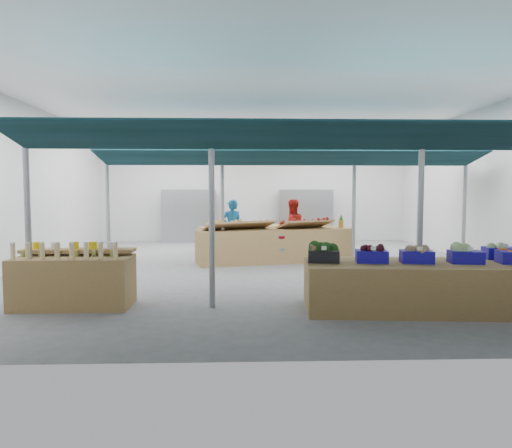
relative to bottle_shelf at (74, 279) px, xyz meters
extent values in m
plane|color=slate|center=(3.33, 3.86, -0.46)|extent=(13.00, 13.00, 0.00)
plane|color=silver|center=(3.33, 3.86, 3.74)|extent=(13.00, 13.00, 0.00)
plane|color=silver|center=(3.33, 10.36, 1.64)|extent=(12.00, 0.00, 12.00)
plane|color=silver|center=(-2.67, 3.86, 1.64)|extent=(0.00, 13.00, 13.00)
plane|color=silver|center=(9.33, 3.86, 1.64)|extent=(0.00, 13.00, 13.00)
cylinder|color=gray|center=(-0.67, -0.14, 1.04)|extent=(0.10, 0.10, 3.00)
cylinder|color=gray|center=(-0.67, 4.36, 1.04)|extent=(0.10, 0.10, 3.00)
cylinder|color=gray|center=(2.33, -0.14, 1.04)|extent=(0.10, 0.10, 3.00)
cylinder|color=gray|center=(2.33, 4.36, 1.04)|extent=(0.10, 0.10, 3.00)
cylinder|color=gray|center=(5.83, -0.14, 1.04)|extent=(0.10, 0.10, 3.00)
cylinder|color=gray|center=(5.83, 4.36, 1.04)|extent=(0.10, 0.10, 3.00)
cylinder|color=gray|center=(8.83, 4.36, 1.04)|extent=(0.10, 0.10, 3.00)
cylinder|color=gray|center=(4.08, -0.14, 2.39)|extent=(10.00, 0.06, 0.06)
cylinder|color=gray|center=(4.08, 4.36, 2.39)|extent=(10.00, 0.06, 0.06)
cube|color=black|center=(4.08, -0.79, 2.32)|extent=(9.50, 1.28, 0.30)
cube|color=black|center=(4.08, 0.51, 2.32)|extent=(9.50, 1.28, 0.30)
cube|color=black|center=(4.08, 3.71, 2.32)|extent=(9.50, 1.28, 0.30)
cube|color=black|center=(4.08, 5.01, 2.32)|extent=(9.50, 1.28, 0.30)
cube|color=#B23F33|center=(0.83, 9.86, 0.54)|extent=(2.00, 0.50, 2.00)
cube|color=#B23F33|center=(5.33, 9.86, 0.54)|extent=(2.00, 0.50, 2.00)
cube|color=olive|center=(0.00, -0.04, -0.04)|extent=(1.91, 0.85, 0.85)
cube|color=#997247|center=(0.00, 0.23, 0.46)|extent=(1.91, 0.37, 0.06)
cube|color=olive|center=(5.89, -0.44, -0.07)|extent=(4.11, 1.65, 0.78)
cube|color=olive|center=(3.74, 4.80, 0.00)|extent=(4.40, 1.94, 0.92)
cube|color=olive|center=(3.67, 7.48, -0.05)|extent=(4.51, 2.59, 0.81)
imported|color=#176299|center=(2.54, 5.90, 0.40)|extent=(0.70, 0.54, 1.71)
imported|color=red|center=(4.34, 5.90, 0.40)|extent=(0.96, 0.82, 1.71)
cube|color=black|center=(4.16, -0.31, 0.42)|extent=(0.55, 0.42, 0.20)
cube|color=white|center=(4.13, -0.52, 0.58)|extent=(0.08, 0.02, 0.06)
cube|color=#150D97|center=(4.94, -0.37, 0.42)|extent=(0.55, 0.42, 0.20)
cube|color=white|center=(4.91, -0.59, 0.58)|extent=(0.08, 0.02, 0.06)
cube|color=#150D97|center=(5.67, -0.43, 0.42)|extent=(0.55, 0.42, 0.20)
cube|color=white|center=(5.63, -0.64, 0.58)|extent=(0.08, 0.02, 0.06)
cube|color=#150D97|center=(6.44, -0.49, 0.42)|extent=(0.55, 0.42, 0.20)
cube|color=white|center=(6.41, -0.71, 0.58)|extent=(0.08, 0.02, 0.06)
sphere|color=brown|center=(3.99, -0.43, 0.56)|extent=(0.09, 0.09, 0.09)
sphere|color=brown|center=(3.94, -0.45, 0.60)|extent=(0.06, 0.06, 0.06)
cylinder|color=#B60C24|center=(3.55, 0.61, 0.64)|extent=(0.12, 0.12, 0.05)
cube|color=white|center=(3.55, 0.55, 0.42)|extent=(0.10, 0.01, 0.07)
cube|color=#997247|center=(2.77, 4.47, 0.58)|extent=(2.01, 1.43, 0.26)
cube|color=#997247|center=(4.61, 4.89, 0.58)|extent=(1.65, 1.26, 0.26)
cylinder|color=#8C6019|center=(5.66, 5.13, 0.57)|extent=(0.14, 0.14, 0.22)
cone|color=#26661E|center=(5.66, 5.13, 0.76)|extent=(0.12, 0.12, 0.18)
cube|color=#150D97|center=(7.26, -0.05, 0.42)|extent=(0.54, 0.42, 0.20)
cube|color=white|center=(7.23, -0.27, 0.58)|extent=(0.08, 0.02, 0.06)
camera|label=1|loc=(2.80, -7.69, 1.47)|focal=32.00mm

